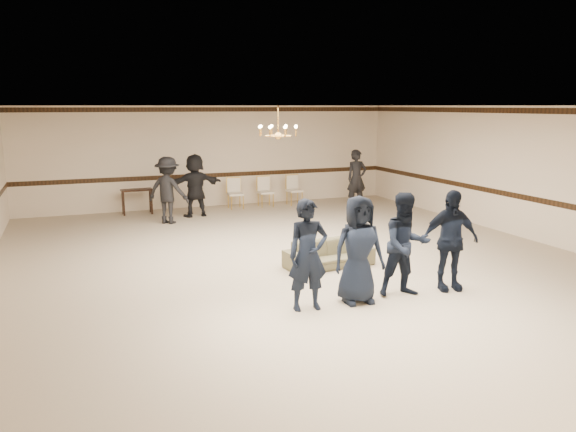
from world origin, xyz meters
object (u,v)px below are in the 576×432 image
Objects in this scene: adult_left at (168,190)px; banquet_chair_left at (236,194)px; boy_b at (359,250)px; banquet_chair_mid at (266,192)px; boy_a at (308,255)px; settee at (329,254)px; boy_d at (450,240)px; console_table at (137,202)px; banquet_chair_right at (294,190)px; chandelier at (278,121)px; adult_mid at (195,185)px; adult_right at (357,179)px; boy_c at (406,245)px.

banquet_chair_left is at bearing -109.63° from adult_left.
boy_b reaches higher than banquet_chair_mid.
adult_left is (-0.92, 7.53, 0.03)m from boy_a.
adult_left is (-1.82, 7.53, 0.03)m from boy_b.
settee is (0.46, 2.06, -0.63)m from boy_b.
boy_d is 10.16m from console_table.
banquet_chair_mid is 1.00m from banquet_chair_right.
boy_d is 1.86× the size of banquet_chair_mid.
boy_d is at bearing -68.77° from console_table.
chandelier reaches higher than boy_b.
boy_d is 1.86× the size of banquet_chair_right.
boy_a reaches higher than console_table.
banquet_chair_right reaches higher than console_table.
console_table is at bearing 103.52° from boy_a.
chandelier is 0.51× the size of adult_mid.
boy_a is 9.12m from banquet_chair_left.
console_table is (-4.28, 9.20, -0.51)m from boy_d.
adult_left is 1.87m from console_table.
adult_mid is 1.91m from console_table.
boy_a is at bearing -116.15° from banquet_chair_right.
banquet_chair_right is at bearing 72.96° from boy_a.
adult_right is (5.08, 7.83, 0.03)m from boy_a.
console_table is at bearing -177.96° from banquet_chair_left.
adult_right is at bearing -15.35° from console_table.
banquet_chair_mid is (1.52, 9.00, -0.41)m from boy_b.
boy_a is 2.70m from boy_d.
settee is at bearing -71.32° from console_table.
console_table is (-4.00, 0.20, -0.10)m from banquet_chair_mid.
boy_c is 1.00× the size of boy_d.
chandelier is 4.62m from adult_left.
chandelier is 4.25m from boy_b.
boy_c is at bearing 3.81° from boy_b.
chandelier is at bearing -69.15° from console_table.
adult_mid is (-0.02, 8.23, 0.03)m from boy_a.
console_table is at bearing 114.57° from chandelier.
settee is 6.89m from adult_right.
adult_mid is 5.12m from adult_right.
adult_left is at bearing 100.76° from boy_a.
adult_mid is (-0.93, 4.47, -1.96)m from chandelier.
adult_right is 2.07m from banquet_chair_right.
chandelier is 0.51× the size of adult_left.
boy_b is at bearing -168.30° from boy_d.
adult_left is 1.92× the size of banquet_chair_mid.
chandelier reaches higher than banquet_chair_mid.
adult_right reaches higher than boy_d.
boy_c is at bearing 3.77° from boy_a.
adult_left is 3.68m from banquet_chair_mid.
boy_d is (1.80, 0.00, 0.00)m from boy_b.
chandelier is 0.53× the size of boy_d.
boy_b is (-0.01, -3.76, -1.98)m from chandelier.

